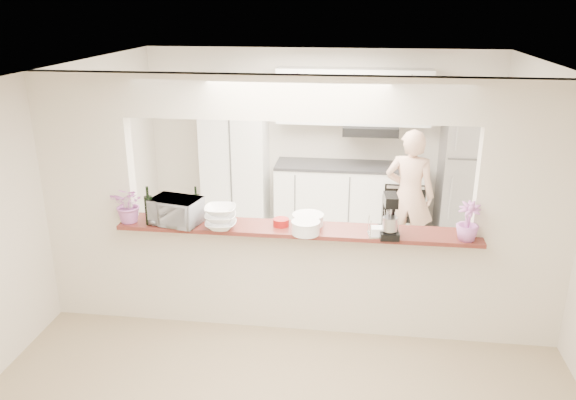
% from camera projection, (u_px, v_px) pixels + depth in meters
% --- Properties ---
extents(floor, '(6.00, 6.00, 0.00)m').
position_uv_depth(floor, '(297.00, 325.00, 5.70)').
color(floor, tan).
rests_on(floor, ground).
extents(tile_overlay, '(5.00, 2.90, 0.01)m').
position_uv_depth(tile_overlay, '(310.00, 259.00, 7.15)').
color(tile_overlay, beige).
rests_on(tile_overlay, floor).
extents(partition, '(5.00, 0.15, 2.50)m').
position_uv_depth(partition, '(297.00, 186.00, 5.20)').
color(partition, silver).
rests_on(partition, floor).
extents(bar_counter, '(3.40, 0.38, 1.09)m').
position_uv_depth(bar_counter, '(297.00, 274.00, 5.50)').
color(bar_counter, silver).
rests_on(bar_counter, floor).
extents(kitchen_cabinets, '(3.15, 0.62, 2.25)m').
position_uv_depth(kitchen_cabinets, '(306.00, 160.00, 7.94)').
color(kitchen_cabinets, silver).
rests_on(kitchen_cabinets, floor).
extents(refrigerator, '(0.75, 0.70, 1.70)m').
position_uv_depth(refrigerator, '(468.00, 176.00, 7.64)').
color(refrigerator, '#A4A3A8').
rests_on(refrigerator, floor).
extents(flower_left, '(0.36, 0.32, 0.36)m').
position_uv_depth(flower_left, '(130.00, 204.00, 5.35)').
color(flower_left, '#D470C9').
rests_on(flower_left, bar_counter).
extents(wine_bottle_a, '(0.08, 0.08, 0.38)m').
position_uv_depth(wine_bottle_a, '(149.00, 210.00, 5.31)').
color(wine_bottle_a, black).
rests_on(wine_bottle_a, bar_counter).
extents(wine_bottle_b, '(0.06, 0.06, 0.32)m').
position_uv_depth(wine_bottle_b, '(196.00, 206.00, 5.48)').
color(wine_bottle_b, black).
rests_on(wine_bottle_b, bar_counter).
extents(toaster_oven, '(0.52, 0.41, 0.25)m').
position_uv_depth(toaster_oven, '(176.00, 211.00, 5.34)').
color(toaster_oven, '#B8B7BD').
rests_on(toaster_oven, bar_counter).
extents(serving_bowls, '(0.31, 0.31, 0.21)m').
position_uv_depth(serving_bowls, '(221.00, 218.00, 5.22)').
color(serving_bowls, white).
rests_on(serving_bowls, bar_counter).
extents(plate_stack_a, '(0.27, 0.27, 0.12)m').
position_uv_depth(plate_stack_a, '(306.00, 227.00, 5.12)').
color(plate_stack_a, white).
rests_on(plate_stack_a, bar_counter).
extents(plate_stack_b, '(0.30, 0.30, 0.10)m').
position_uv_depth(plate_stack_b, '(308.00, 219.00, 5.33)').
color(plate_stack_b, white).
rests_on(plate_stack_b, bar_counter).
extents(red_bowl, '(0.15, 0.15, 0.07)m').
position_uv_depth(red_bowl, '(281.00, 222.00, 5.31)').
color(red_bowl, maroon).
rests_on(red_bowl, bar_counter).
extents(tan_bowl, '(0.16, 0.16, 0.07)m').
position_uv_depth(tan_bowl, '(303.00, 219.00, 5.39)').
color(tan_bowl, tan).
rests_on(tan_bowl, bar_counter).
extents(utensil_caddy, '(0.28, 0.19, 0.25)m').
position_uv_depth(utensil_caddy, '(383.00, 225.00, 5.06)').
color(utensil_caddy, silver).
rests_on(utensil_caddy, bar_counter).
extents(stand_mixer, '(0.19, 0.28, 0.40)m').
position_uv_depth(stand_mixer, '(389.00, 217.00, 5.04)').
color(stand_mixer, black).
rests_on(stand_mixer, bar_counter).
extents(flower_right, '(0.23, 0.23, 0.35)m').
position_uv_depth(flower_right, '(468.00, 221.00, 4.95)').
color(flower_right, '#B863B3').
rests_on(flower_right, bar_counter).
extents(person, '(0.68, 0.51, 1.66)m').
position_uv_depth(person, '(409.00, 196.00, 6.91)').
color(person, '#D6A78B').
rests_on(person, floor).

